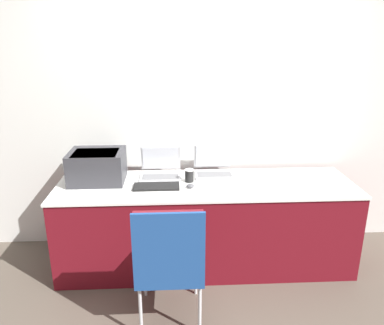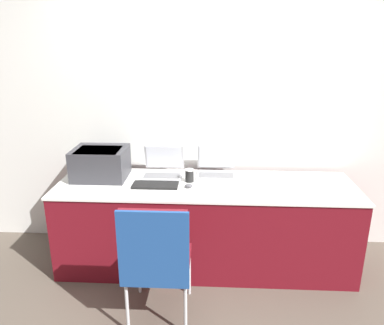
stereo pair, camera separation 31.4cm
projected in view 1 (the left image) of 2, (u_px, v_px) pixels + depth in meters
name	position (u px, v px, depth m)	size (l,w,h in m)	color
ground_plane	(209.00, 286.00, 3.07)	(14.00, 14.00, 0.00)	brown
wall_back	(202.00, 111.00, 3.44)	(8.00, 0.05, 2.60)	silver
table	(205.00, 224.00, 3.29)	(2.52, 0.73, 0.76)	maroon
printer	(97.00, 165.00, 3.19)	(0.46, 0.38, 0.27)	#333338
laptop_left	(161.00, 170.00, 3.33)	(0.36, 0.33, 0.25)	#B7B7BC
laptop_right	(214.00, 168.00, 3.39)	(0.35, 0.32, 0.25)	#B7B7BC
external_keyboard	(156.00, 186.00, 3.08)	(0.38, 0.16, 0.02)	black
coffee_cup	(189.00, 175.00, 3.20)	(0.08, 0.08, 0.11)	black
mouse	(190.00, 186.00, 3.08)	(0.07, 0.06, 0.03)	#4C4C51
chair	(169.00, 257.00, 2.46)	(0.45, 0.49, 0.94)	maroon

